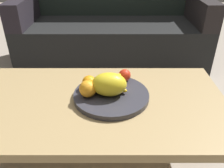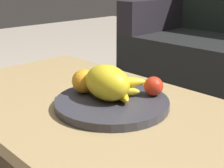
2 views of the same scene
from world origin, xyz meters
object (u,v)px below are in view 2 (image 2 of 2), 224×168
(melon_large_front, at_px, (107,83))
(orange_front, at_px, (99,78))
(coffee_table, at_px, (94,115))
(apple_front, at_px, (154,86))
(fruit_bowl, at_px, (112,103))
(banana_bunch, at_px, (120,88))
(orange_left, at_px, (83,81))

(melon_large_front, height_order, orange_front, melon_large_front)
(coffee_table, xyz_separation_m, melon_large_front, (0.05, 0.01, 0.12))
(melon_large_front, distance_m, apple_front, 0.15)
(coffee_table, bearing_deg, melon_large_front, 14.99)
(fruit_bowl, xyz_separation_m, banana_bunch, (-0.00, 0.04, 0.04))
(orange_front, height_order, banana_bunch, orange_front)
(apple_front, xyz_separation_m, banana_bunch, (-0.07, -0.08, -0.00))
(orange_front, bearing_deg, apple_front, 24.13)
(orange_left, bearing_deg, orange_front, 89.17)
(fruit_bowl, xyz_separation_m, orange_front, (-0.11, 0.04, 0.05))
(orange_front, bearing_deg, banana_bunch, -2.82)
(coffee_table, height_order, apple_front, apple_front)
(fruit_bowl, distance_m, orange_front, 0.12)
(orange_front, xyz_separation_m, apple_front, (0.17, 0.08, -0.00))
(coffee_table, height_order, orange_front, orange_front)
(orange_front, bearing_deg, fruit_bowl, -21.29)
(coffee_table, distance_m, orange_front, 0.13)
(apple_front, bearing_deg, banana_bunch, -130.29)
(orange_left, bearing_deg, banana_bunch, 31.49)
(orange_left, bearing_deg, apple_front, 40.05)
(melon_large_front, xyz_separation_m, orange_left, (-0.10, -0.02, -0.02))
(orange_left, relative_size, apple_front, 1.27)
(fruit_bowl, bearing_deg, orange_left, -165.45)
(orange_front, distance_m, orange_left, 0.07)
(orange_front, height_order, orange_left, orange_left)
(coffee_table, height_order, banana_bunch, banana_bunch)
(orange_front, height_order, apple_front, orange_front)
(coffee_table, distance_m, melon_large_front, 0.13)
(apple_front, bearing_deg, orange_left, -139.95)
(coffee_table, xyz_separation_m, fruit_bowl, (0.06, 0.02, 0.05))
(coffee_table, relative_size, melon_large_front, 7.47)
(apple_front, relative_size, banana_bunch, 0.36)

